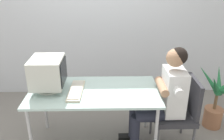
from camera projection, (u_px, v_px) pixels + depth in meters
The scene contains 7 objects.
wall_back at pixel (116, 4), 3.66m from camera, with size 8.00×0.10×3.00m, color silver.
desk at pixel (94, 95), 2.69m from camera, with size 1.46×0.75×0.73m.
crt_monitor at pixel (48, 72), 2.61m from camera, with size 0.36×0.39×0.38m.
keyboard at pixel (76, 90), 2.64m from camera, with size 0.16×0.48×0.03m.
office_chair at pixel (179, 110), 2.75m from camera, with size 0.47×0.47×0.88m.
person_seated at pixel (163, 96), 2.67m from camera, with size 0.72×0.55×1.25m.
potted_plant at pixel (216, 102), 3.14m from camera, with size 0.59×0.67×0.86m.
Camera 1 is at (0.16, -2.37, 2.00)m, focal length 37.97 mm.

